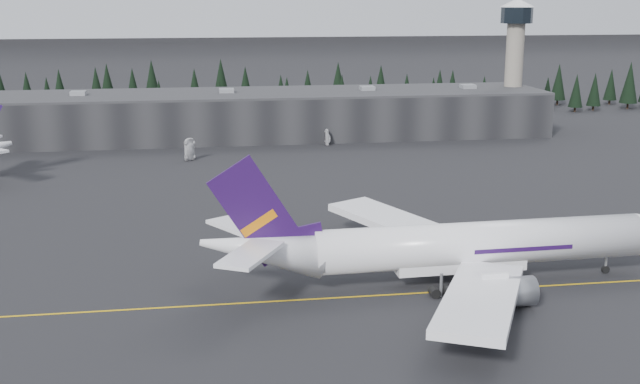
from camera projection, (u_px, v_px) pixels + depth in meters
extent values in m
plane|color=black|center=(343.00, 292.00, 107.42)|extent=(1400.00, 1400.00, 0.00)
cube|color=gold|center=(346.00, 297.00, 105.50)|extent=(400.00, 0.40, 0.02)
cube|color=black|center=(263.00, 115.00, 226.00)|extent=(160.00, 30.00, 12.00)
cube|color=#333335|center=(262.00, 93.00, 224.50)|extent=(160.00, 30.00, 0.60)
cylinder|color=gray|center=(513.00, 75.00, 237.71)|extent=(5.20, 5.20, 32.00)
cylinder|color=black|center=(517.00, 15.00, 233.63)|extent=(9.20, 9.20, 4.50)
cone|color=silver|center=(518.00, 3.00, 232.81)|extent=(10.00, 10.00, 2.00)
cube|color=black|center=(253.00, 95.00, 261.16)|extent=(360.00, 20.00, 15.00)
cylinder|color=white|center=(480.00, 243.00, 110.09)|extent=(46.51, 7.41, 6.05)
sphere|color=white|center=(634.00, 235.00, 114.20)|extent=(6.05, 6.05, 6.05)
cone|color=white|center=(262.00, 249.00, 104.50)|extent=(17.10, 6.54, 8.75)
cube|color=white|center=(405.00, 226.00, 124.31)|extent=(20.99, 28.52, 2.58)
cylinder|color=#9C9FA5|center=(454.00, 245.00, 120.50)|extent=(6.66, 4.02, 3.83)
cube|color=white|center=(481.00, 298.00, 94.48)|extent=(19.74, 28.88, 2.58)
cylinder|color=#9C9FA5|center=(509.00, 292.00, 101.25)|extent=(6.66, 4.02, 3.83)
cube|color=#270E43|center=(257.00, 212.00, 103.20)|extent=(12.77, 0.88, 15.01)
cube|color=orange|center=(259.00, 223.00, 103.59)|extent=(4.93, 0.71, 3.70)
cube|color=white|center=(242.00, 227.00, 109.59)|extent=(9.68, 11.81, 0.50)
cube|color=white|center=(251.00, 254.00, 98.04)|extent=(9.25, 11.91, 0.50)
cylinder|color=black|center=(606.00, 263.00, 114.44)|extent=(0.50, 0.50, 3.02)
cylinder|color=black|center=(420.00, 264.00, 114.12)|extent=(0.50, 0.50, 3.02)
cylinder|color=black|center=(441.00, 286.00, 105.46)|extent=(0.50, 0.50, 3.02)
imported|color=silver|center=(189.00, 157.00, 193.59)|extent=(5.08, 6.09, 1.55)
imported|color=silver|center=(328.00, 143.00, 213.36)|extent=(4.53, 1.94, 1.53)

